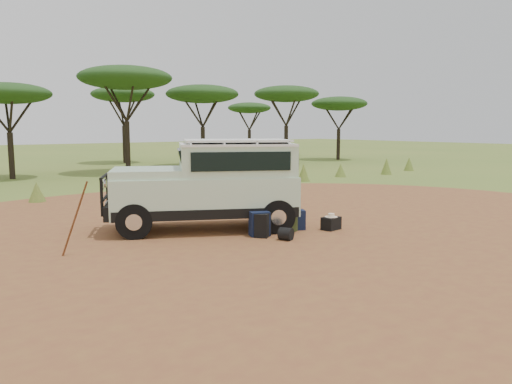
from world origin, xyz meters
TOP-DOWN VIEW (x-y plane):
  - ground at (0.00, 0.00)m, footprint 140.00×140.00m
  - dirt_clearing at (0.00, 0.00)m, footprint 23.00×23.00m
  - grass_fringe at (0.12, 8.67)m, footprint 36.60×1.60m
  - acacia_treeline at (0.75, 19.81)m, footprint 46.70×13.20m
  - safari_vehicle at (-0.63, 1.51)m, footprint 5.01×3.77m
  - walking_staff at (-4.25, 0.90)m, footprint 0.52×0.36m
  - backpack_black at (-0.12, -0.00)m, footprint 0.52×0.50m
  - backpack_navy at (-0.13, 0.12)m, footprint 0.54×0.47m
  - backpack_olive at (0.77, 0.04)m, footprint 0.39×0.32m
  - duffel_navy at (1.07, 0.16)m, footprint 0.56×0.51m
  - hard_case at (1.78, -0.41)m, footprint 0.52×0.40m
  - stuff_sack at (0.09, -0.61)m, footprint 0.40×0.40m
  - safari_hat at (1.78, -0.41)m, footprint 0.32×0.32m

SIDE VIEW (x-z plane):
  - ground at x=0.00m, z-range 0.00..0.00m
  - dirt_clearing at x=0.00m, z-range 0.00..0.01m
  - stuff_sack at x=0.09m, z-range 0.00..0.30m
  - hard_case at x=1.78m, z-range 0.00..0.33m
  - backpack_olive at x=0.77m, z-range 0.00..0.47m
  - duffel_navy at x=1.07m, z-range 0.00..0.51m
  - backpack_black at x=-0.12m, z-range 0.00..0.58m
  - backpack_navy at x=-0.13m, z-range 0.00..0.60m
  - safari_hat at x=1.78m, z-range 0.32..0.41m
  - grass_fringe at x=0.12m, z-range -0.05..0.85m
  - walking_staff at x=-4.25m, z-range 0.00..1.54m
  - safari_vehicle at x=-0.63m, z-range -0.04..2.26m
  - acacia_treeline at x=0.75m, z-range 1.74..8.00m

